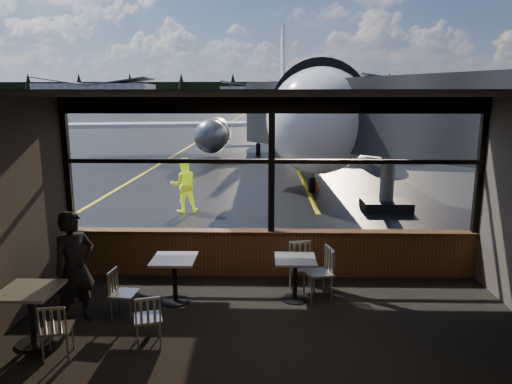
{
  "coord_description": "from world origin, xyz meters",
  "views": [
    {
      "loc": [
        -0.09,
        -8.64,
        3.44
      ],
      "look_at": [
        -0.32,
        1.0,
        1.5
      ],
      "focal_mm": 32.0,
      "sensor_mm": 36.0,
      "label": 1
    }
  ],
  "objects_px": {
    "ground_crew": "(184,185)",
    "airliner": "(294,72)",
    "jet_bridge": "(387,135)",
    "cafe_table_mid": "(175,280)",
    "chair_near_n": "(302,268)",
    "passenger": "(75,268)",
    "chair_mid_s": "(148,319)",
    "cone_nose": "(316,185)",
    "chair_left_s": "(57,329)",
    "cafe_table_near": "(295,279)",
    "cafe_table_left": "(32,317)",
    "chair_mid_w": "(124,294)",
    "chair_near_e": "(318,274)"
  },
  "relations": [
    {
      "from": "chair_mid_w",
      "to": "chair_left_s",
      "type": "height_order",
      "value": "chair_mid_w"
    },
    {
      "from": "cafe_table_near",
      "to": "cafe_table_left",
      "type": "bearing_deg",
      "value": -157.83
    },
    {
      "from": "passenger",
      "to": "ground_crew",
      "type": "distance_m",
      "value": 7.32
    },
    {
      "from": "jet_bridge",
      "to": "cafe_table_mid",
      "type": "bearing_deg",
      "value": -127.81
    },
    {
      "from": "chair_near_n",
      "to": "passenger",
      "type": "height_order",
      "value": "passenger"
    },
    {
      "from": "chair_left_s",
      "to": "airliner",
      "type": "bearing_deg",
      "value": 68.73
    },
    {
      "from": "chair_near_e",
      "to": "ground_crew",
      "type": "xyz_separation_m",
      "value": [
        -3.49,
        6.38,
        0.37
      ]
    },
    {
      "from": "chair_left_s",
      "to": "chair_near_e",
      "type": "bearing_deg",
      "value": 17.08
    },
    {
      "from": "cafe_table_near",
      "to": "passenger",
      "type": "distance_m",
      "value": 3.61
    },
    {
      "from": "cafe_table_left",
      "to": "chair_near_e",
      "type": "xyz_separation_m",
      "value": [
        4.23,
        1.61,
        0.05
      ]
    },
    {
      "from": "airliner",
      "to": "chair_left_s",
      "type": "relative_size",
      "value": 41.03
    },
    {
      "from": "chair_left_s",
      "to": "passenger",
      "type": "height_order",
      "value": "passenger"
    },
    {
      "from": "jet_bridge",
      "to": "passenger",
      "type": "xyz_separation_m",
      "value": [
        -6.65,
        -7.54,
        -1.5
      ]
    },
    {
      "from": "cafe_table_near",
      "to": "cone_nose",
      "type": "relative_size",
      "value": 1.75
    },
    {
      "from": "cafe_table_mid",
      "to": "chair_left_s",
      "type": "bearing_deg",
      "value": -125.76
    },
    {
      "from": "chair_mid_s",
      "to": "cone_nose",
      "type": "bearing_deg",
      "value": 55.82
    },
    {
      "from": "chair_left_s",
      "to": "ground_crew",
      "type": "height_order",
      "value": "ground_crew"
    },
    {
      "from": "passenger",
      "to": "cone_nose",
      "type": "xyz_separation_m",
      "value": [
        4.88,
        10.85,
        -0.68
      ]
    },
    {
      "from": "cone_nose",
      "to": "chair_left_s",
      "type": "bearing_deg",
      "value": -111.84
    },
    {
      "from": "passenger",
      "to": "ground_crew",
      "type": "xyz_separation_m",
      "value": [
        0.38,
        7.31,
        -0.05
      ]
    },
    {
      "from": "cafe_table_left",
      "to": "chair_left_s",
      "type": "bearing_deg",
      "value": -31.96
    },
    {
      "from": "jet_bridge",
      "to": "chair_mid_s",
      "type": "bearing_deg",
      "value": -123.26
    },
    {
      "from": "passenger",
      "to": "cone_nose",
      "type": "distance_m",
      "value": 11.92
    },
    {
      "from": "airliner",
      "to": "chair_mid_s",
      "type": "height_order",
      "value": "airliner"
    },
    {
      "from": "chair_near_n",
      "to": "ground_crew",
      "type": "bearing_deg",
      "value": -71.36
    },
    {
      "from": "jet_bridge",
      "to": "chair_left_s",
      "type": "xyz_separation_m",
      "value": [
        -6.52,
        -8.53,
        -1.99
      ]
    },
    {
      "from": "chair_near_n",
      "to": "chair_left_s",
      "type": "xyz_separation_m",
      "value": [
        -3.47,
        -2.2,
        -0.06
      ]
    },
    {
      "from": "airliner",
      "to": "cafe_table_left",
      "type": "height_order",
      "value": "airliner"
    },
    {
      "from": "jet_bridge",
      "to": "cafe_table_mid",
      "type": "height_order",
      "value": "jet_bridge"
    },
    {
      "from": "chair_mid_w",
      "to": "cone_nose",
      "type": "relative_size",
      "value": 1.84
    },
    {
      "from": "chair_near_e",
      "to": "chair_mid_w",
      "type": "height_order",
      "value": "chair_near_e"
    },
    {
      "from": "chair_near_e",
      "to": "chair_near_n",
      "type": "xyz_separation_m",
      "value": [
        -0.26,
        0.27,
        -0.01
      ]
    },
    {
      "from": "chair_near_e",
      "to": "chair_mid_w",
      "type": "xyz_separation_m",
      "value": [
        -3.17,
        -0.79,
        -0.07
      ]
    },
    {
      "from": "chair_mid_w",
      "to": "chair_near_e",
      "type": "bearing_deg",
      "value": 109.55
    },
    {
      "from": "airliner",
      "to": "cafe_table_left",
      "type": "bearing_deg",
      "value": -103.12
    },
    {
      "from": "chair_left_s",
      "to": "ground_crew",
      "type": "xyz_separation_m",
      "value": [
        0.24,
        8.31,
        0.44
      ]
    },
    {
      "from": "jet_bridge",
      "to": "chair_near_n",
      "type": "bearing_deg",
      "value": -115.69
    },
    {
      "from": "cafe_table_near",
      "to": "cafe_table_left",
      "type": "height_order",
      "value": "cafe_table_left"
    },
    {
      "from": "cafe_table_left",
      "to": "chair_mid_w",
      "type": "bearing_deg",
      "value": 37.9
    },
    {
      "from": "chair_near_e",
      "to": "chair_left_s",
      "type": "height_order",
      "value": "chair_near_e"
    },
    {
      "from": "chair_near_n",
      "to": "chair_mid_w",
      "type": "bearing_deg",
      "value": 10.72
    },
    {
      "from": "cafe_table_near",
      "to": "cafe_table_left",
      "type": "xyz_separation_m",
      "value": [
        -3.83,
        -1.56,
        0.03
      ]
    },
    {
      "from": "ground_crew",
      "to": "airliner",
      "type": "bearing_deg",
      "value": -124.12
    },
    {
      "from": "airliner",
      "to": "chair_left_s",
      "type": "bearing_deg",
      "value": -101.73
    },
    {
      "from": "chair_near_e",
      "to": "passenger",
      "type": "relative_size",
      "value": 0.53
    },
    {
      "from": "cafe_table_near",
      "to": "chair_mid_w",
      "type": "distance_m",
      "value": 2.86
    },
    {
      "from": "cafe_table_left",
      "to": "passenger",
      "type": "xyz_separation_m",
      "value": [
        0.37,
        0.68,
        0.48
      ]
    },
    {
      "from": "chair_left_s",
      "to": "cafe_table_left",
      "type": "bearing_deg",
      "value": 137.81
    },
    {
      "from": "chair_left_s",
      "to": "passenger",
      "type": "xyz_separation_m",
      "value": [
        -0.13,
        0.99,
        0.49
      ]
    },
    {
      "from": "cafe_table_near",
      "to": "chair_near_n",
      "type": "height_order",
      "value": "chair_near_n"
    }
  ]
}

